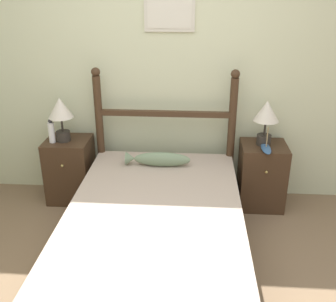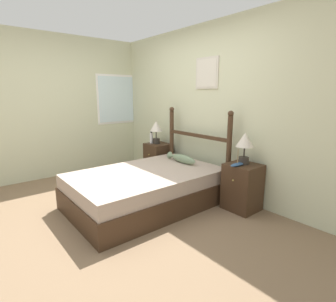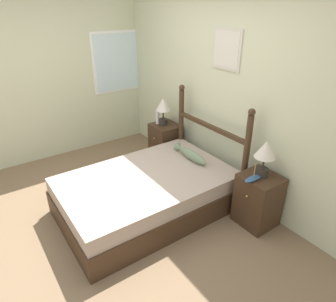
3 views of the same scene
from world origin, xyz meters
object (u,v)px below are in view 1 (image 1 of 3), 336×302
at_px(nightstand_left, 70,169).
at_px(table_lamp_left, 61,112).
at_px(nightstand_right, 261,175).
at_px(bottle, 51,132).
at_px(table_lamp_right, 266,115).
at_px(model_boat, 266,148).
at_px(bed, 155,234).
at_px(fish_pillow, 158,159).

xyz_separation_m(nightstand_left, table_lamp_left, (-0.02, -0.02, 0.59)).
height_order(nightstand_right, bottle, bottle).
bearing_deg(nightstand_right, table_lamp_left, -179.31).
bearing_deg(table_lamp_right, nightstand_right, -39.53).
relative_size(table_lamp_left, bottle, 1.84).
bearing_deg(nightstand_right, nightstand_left, 180.00).
bearing_deg(model_boat, bed, -139.48).
bearing_deg(fish_pillow, bed, -86.43).
height_order(nightstand_right, table_lamp_left, table_lamp_left).
bearing_deg(bottle, table_lamp_left, 25.58).
height_order(nightstand_right, fish_pillow, nightstand_right).
distance_m(bed, model_boat, 1.27).
bearing_deg(model_boat, bottle, 178.27).
distance_m(nightstand_right, bottle, 2.00).
relative_size(bottle, fish_pillow, 0.39).
bearing_deg(model_boat, nightstand_left, 176.10).
relative_size(nightstand_right, fish_pillow, 1.08).
xyz_separation_m(bed, nightstand_right, (0.92, 0.91, 0.07)).
height_order(bed, table_lamp_right, table_lamp_right).
height_order(nightstand_right, model_boat, model_boat).
xyz_separation_m(table_lamp_left, bottle, (-0.09, -0.04, -0.18)).
height_order(table_lamp_right, model_boat, table_lamp_right).
relative_size(bed, fish_pillow, 3.52).
distance_m(table_lamp_left, bottle, 0.21).
bearing_deg(bottle, model_boat, -1.73).
distance_m(nightstand_right, table_lamp_left, 1.96).
height_order(bottle, fish_pillow, bottle).
xyz_separation_m(table_lamp_right, bottle, (-1.95, -0.08, -0.18)).
bearing_deg(table_lamp_left, bed, -43.00).
distance_m(nightstand_left, fish_pillow, 0.93).
bearing_deg(nightstand_left, bed, -44.47).
height_order(bed, model_boat, model_boat).
bearing_deg(fish_pillow, bottle, 171.69).
xyz_separation_m(bed, nightstand_left, (-0.92, 0.91, 0.07)).
bearing_deg(nightstand_left, model_boat, -3.90).
xyz_separation_m(nightstand_left, fish_pillow, (0.88, -0.21, 0.23)).
xyz_separation_m(bottle, fish_pillow, (0.99, -0.15, -0.18)).
height_order(bed, nightstand_right, nightstand_right).
xyz_separation_m(nightstand_right, model_boat, (-0.01, -0.13, 0.33)).
height_order(nightstand_left, table_lamp_left, table_lamp_left).
xyz_separation_m(nightstand_right, fish_pillow, (-0.97, -0.21, 0.23)).
bearing_deg(bed, model_boat, 40.52).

